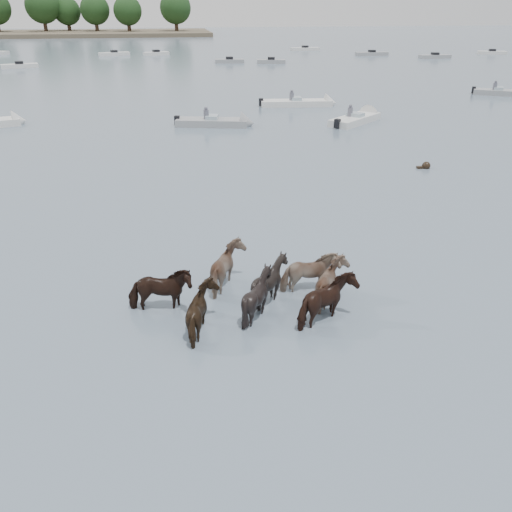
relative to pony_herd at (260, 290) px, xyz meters
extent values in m
plane|color=#4C5D6E|center=(0.99, -0.45, -0.53)|extent=(400.00, 400.00, 0.00)
imported|color=black|center=(-2.75, 0.25, 0.01)|extent=(1.82, 0.88, 1.51)
imported|color=#846F59|center=(-0.70, 1.30, 0.02)|extent=(1.35, 1.56, 1.52)
imported|color=black|center=(0.32, 0.25, 0.02)|extent=(1.45, 1.30, 1.52)
imported|color=#7A6352|center=(1.58, 0.63, -0.02)|extent=(1.80, 1.01, 1.44)
imported|color=black|center=(-1.62, -0.98, -0.02)|extent=(1.51, 1.67, 1.44)
imported|color=black|center=(-0.15, -0.45, 0.00)|extent=(1.61, 1.50, 1.49)
imported|color=black|center=(1.59, -1.08, 0.02)|extent=(1.96, 1.69, 1.53)
imported|color=tan|center=(2.09, -0.10, -0.03)|extent=(1.32, 1.51, 1.43)
sphere|color=black|center=(10.88, 12.18, -0.41)|extent=(0.44, 0.44, 0.44)
cube|color=black|center=(10.63, 12.18, -0.51)|extent=(0.50, 0.22, 0.18)
cone|color=silver|center=(-12.61, 27.38, -0.33)|extent=(1.37, 1.81, 1.60)
cube|color=gray|center=(0.86, 24.54, -0.33)|extent=(5.20, 2.71, 0.55)
cone|color=gray|center=(3.27, 23.96, -0.33)|extent=(1.25, 1.77, 1.60)
cube|color=#99ADB7|center=(0.86, 24.54, 0.02)|extent=(1.04, 1.28, 0.35)
cube|color=black|center=(-1.56, 25.11, -0.18)|extent=(0.42, 0.42, 0.60)
cylinder|color=#595966|center=(0.46, 24.54, 0.22)|extent=(0.36, 0.36, 0.70)
sphere|color=#595966|center=(0.46, 24.54, 0.67)|extent=(0.24, 0.24, 0.24)
cube|color=silver|center=(8.51, 31.33, -0.33)|extent=(6.02, 2.09, 0.55)
cone|color=silver|center=(11.45, 31.08, -0.33)|extent=(1.03, 1.67, 1.60)
cube|color=#99ADB7|center=(8.51, 31.33, 0.02)|extent=(0.89, 1.18, 0.35)
cube|color=black|center=(5.56, 31.58, -0.18)|extent=(0.38, 0.38, 0.60)
cylinder|color=#595966|center=(8.11, 31.33, 0.22)|extent=(0.36, 0.36, 0.70)
sphere|color=#595966|center=(8.11, 31.33, 0.67)|extent=(0.24, 0.24, 0.24)
cube|color=silver|center=(11.04, 23.81, -0.33)|extent=(4.74, 4.49, 0.55)
cone|color=silver|center=(12.87, 25.46, -0.33)|extent=(1.74, 1.79, 1.60)
cube|color=#99ADB7|center=(11.04, 23.81, 0.02)|extent=(1.34, 1.37, 0.35)
cube|color=black|center=(9.20, 22.16, -0.18)|extent=(0.49, 0.49, 0.60)
cylinder|color=#595966|center=(10.64, 23.81, 0.22)|extent=(0.36, 0.36, 0.70)
sphere|color=#595966|center=(10.64, 23.81, 0.67)|extent=(0.24, 0.24, 0.24)
cube|color=gray|center=(28.58, 33.97, -0.33)|extent=(4.49, 3.54, 0.55)
cube|color=#99ADB7|center=(28.58, 33.97, 0.02)|extent=(1.26, 1.37, 0.35)
cube|color=black|center=(26.73, 35.05, -0.18)|extent=(0.48, 0.48, 0.60)
cylinder|color=#595966|center=(28.18, 33.97, 0.22)|extent=(0.36, 0.36, 0.70)
sphere|color=#595966|center=(28.18, 33.97, 0.67)|extent=(0.24, 0.24, 0.24)
cube|color=silver|center=(-21.27, 65.74, -0.31)|extent=(4.85, 2.78, 0.60)
cube|color=black|center=(-21.27, 65.74, 0.07)|extent=(1.25, 1.25, 0.50)
cube|color=silver|center=(-10.21, 82.97, -0.31)|extent=(5.13, 2.97, 0.60)
cube|color=black|center=(-10.21, 82.97, 0.07)|extent=(1.26, 1.26, 0.50)
cube|color=silver|center=(-3.32, 82.53, -0.31)|extent=(4.36, 2.79, 0.60)
cube|color=black|center=(-3.32, 82.53, 0.07)|extent=(1.28, 1.28, 0.50)
cube|color=gray|center=(7.25, 67.76, -0.31)|extent=(4.28, 1.75, 0.60)
cube|color=black|center=(7.25, 67.76, 0.07)|extent=(1.06, 1.06, 0.50)
cube|color=gray|center=(13.12, 66.14, -0.31)|extent=(4.28, 2.18, 0.60)
cube|color=black|center=(13.12, 66.14, 0.07)|extent=(1.16, 1.16, 0.50)
cube|color=silver|center=(23.71, 88.05, -0.31)|extent=(5.45, 2.03, 0.60)
cube|color=black|center=(23.71, 88.05, 0.07)|extent=(1.10, 1.10, 0.50)
cube|color=gray|center=(32.18, 76.30, -0.31)|extent=(5.49, 1.84, 0.60)
cube|color=black|center=(32.18, 76.30, 0.07)|extent=(1.06, 1.06, 0.50)
cube|color=gray|center=(40.16, 69.73, -0.31)|extent=(4.98, 1.62, 0.60)
cube|color=black|center=(40.16, 69.73, 0.07)|extent=(1.02, 1.02, 0.50)
cube|color=silver|center=(53.13, 74.88, -0.31)|extent=(4.86, 2.88, 0.60)
cube|color=black|center=(53.13, 74.88, 0.07)|extent=(1.26, 1.26, 0.50)
cylinder|color=#382619|center=(-33.67, 152.20, 1.50)|extent=(1.00, 1.00, 4.05)
sphere|color=black|center=(-33.67, 152.20, 6.79)|extent=(9.01, 9.01, 9.01)
cylinder|color=#382619|center=(-27.83, 154.99, 1.13)|extent=(1.00, 1.00, 3.31)
sphere|color=black|center=(-27.83, 154.99, 5.44)|extent=(7.35, 7.35, 7.35)
cylinder|color=#382619|center=(-19.84, 151.30, 1.25)|extent=(1.00, 1.00, 3.55)
sphere|color=black|center=(-19.84, 151.30, 5.88)|extent=(7.88, 7.88, 7.88)
cylinder|color=#382619|center=(-10.90, 148.19, 1.18)|extent=(1.00, 1.00, 3.41)
sphere|color=black|center=(-10.90, 148.19, 5.62)|extent=(7.57, 7.57, 7.57)
cylinder|color=#382619|center=(2.06, 148.22, 1.37)|extent=(1.00, 1.00, 3.80)
sphere|color=black|center=(2.06, 148.22, 6.33)|extent=(8.43, 8.43, 8.43)
camera|label=1|loc=(-2.20, -12.49, 7.16)|focal=36.70mm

